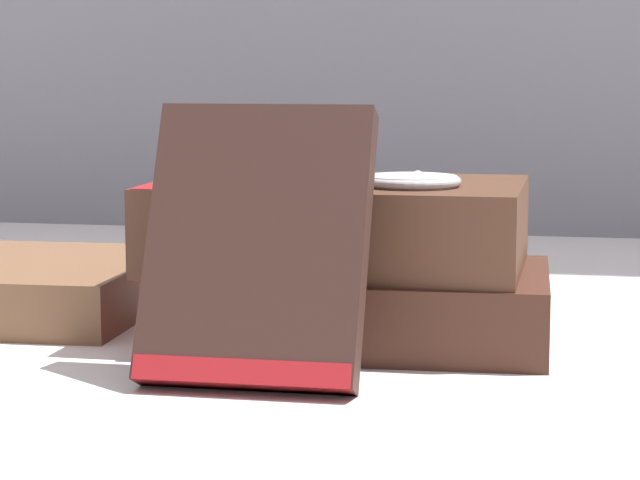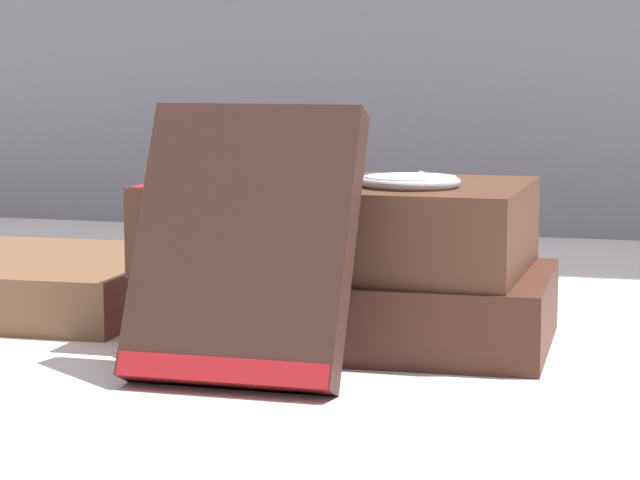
{
  "view_description": "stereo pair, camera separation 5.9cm",
  "coord_description": "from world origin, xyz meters",
  "px_view_note": "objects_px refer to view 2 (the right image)",
  "views": [
    {
      "loc": [
        0.14,
        -0.72,
        0.16
      ],
      "look_at": [
        -0.01,
        -0.0,
        0.06
      ],
      "focal_mm": 75.0,
      "sensor_mm": 36.0,
      "label": 1
    },
    {
      "loc": [
        0.19,
        -0.7,
        0.16
      ],
      "look_at": [
        -0.01,
        -0.0,
        0.06
      ],
      "focal_mm": 75.0,
      "sensor_mm": 36.0,
      "label": 2
    }
  ],
  "objects_px": {
    "book_flat_bottom": "(355,305)",
    "book_leaning_front": "(243,254)",
    "pocket_watch": "(411,181)",
    "book_flat_top": "(336,225)"
  },
  "relations": [
    {
      "from": "book_flat_bottom",
      "to": "pocket_watch",
      "type": "relative_size",
      "value": 3.68
    },
    {
      "from": "book_flat_bottom",
      "to": "book_leaning_front",
      "type": "height_order",
      "value": "book_leaning_front"
    },
    {
      "from": "book_flat_top",
      "to": "book_leaning_front",
      "type": "relative_size",
      "value": 1.51
    },
    {
      "from": "book_flat_bottom",
      "to": "pocket_watch",
      "type": "height_order",
      "value": "pocket_watch"
    },
    {
      "from": "book_leaning_front",
      "to": "pocket_watch",
      "type": "relative_size",
      "value": 2.36
    },
    {
      "from": "book_leaning_front",
      "to": "pocket_watch",
      "type": "bearing_deg",
      "value": 55.33
    },
    {
      "from": "book_flat_bottom",
      "to": "book_flat_top",
      "type": "height_order",
      "value": "book_flat_top"
    },
    {
      "from": "book_leaning_front",
      "to": "book_flat_top",
      "type": "bearing_deg",
      "value": 80.98
    },
    {
      "from": "book_flat_top",
      "to": "book_leaning_front",
      "type": "bearing_deg",
      "value": -99.06
    },
    {
      "from": "book_flat_top",
      "to": "book_flat_bottom",
      "type": "bearing_deg",
      "value": -22.12
    }
  ]
}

